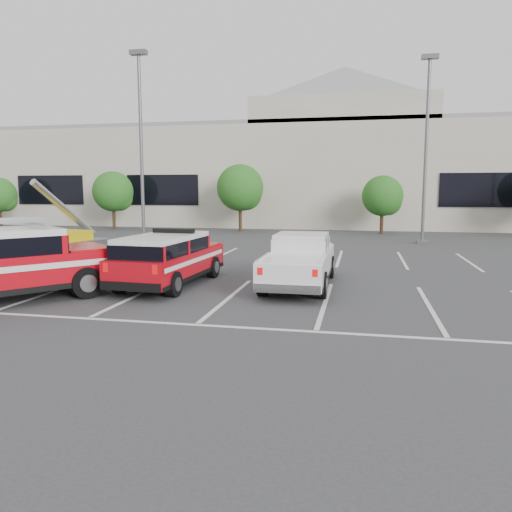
{
  "coord_description": "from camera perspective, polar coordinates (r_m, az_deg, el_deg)",
  "views": [
    {
      "loc": [
        3.58,
        -13.3,
        3.05
      ],
      "look_at": [
        0.52,
        1.28,
        1.05
      ],
      "focal_mm": 35.0,
      "sensor_mm": 36.0,
      "label": 1
    }
  ],
  "objects": [
    {
      "name": "ground",
      "position": [
        14.11,
        -3.14,
        -4.85
      ],
      "size": [
        120.0,
        120.0,
        0.0
      ],
      "primitive_type": "plane",
      "color": "#343437",
      "rests_on": "ground"
    },
    {
      "name": "tree_mid_right",
      "position": [
        35.38,
        14.4,
        6.52
      ],
      "size": [
        2.77,
        2.77,
        3.99
      ],
      "color": "#3F2B19",
      "rests_on": "ground"
    },
    {
      "name": "stall_markings",
      "position": [
        18.41,
        0.48,
        -1.87
      ],
      "size": [
        23.0,
        15.0,
        0.01
      ],
      "primitive_type": "cube",
      "color": "silver",
      "rests_on": "ground"
    },
    {
      "name": "tree_mid_left",
      "position": [
        36.35,
        -1.66,
        7.62
      ],
      "size": [
        3.37,
        3.37,
        4.85
      ],
      "color": "#3F2B19",
      "rests_on": "ground"
    },
    {
      "name": "convention_building",
      "position": [
        45.32,
        7.66,
        9.68
      ],
      "size": [
        60.0,
        16.99,
        13.2
      ],
      "color": "beige",
      "rests_on": "ground"
    },
    {
      "name": "utility_rig",
      "position": [
        19.8,
        -22.43,
        0.19
      ],
      "size": [
        3.99,
        4.19,
        3.41
      ],
      "rotation": [
        0.0,
        0.0,
        -0.19
      ],
      "color": "#59595E",
      "rests_on": "ground"
    },
    {
      "name": "fire_chief_suv",
      "position": [
        16.06,
        -9.95,
        -0.77
      ],
      "size": [
        2.14,
        5.19,
        1.79
      ],
      "rotation": [
        0.0,
        0.0,
        -0.06
      ],
      "color": "#AC0812",
      "rests_on": "ground"
    },
    {
      "name": "light_pole_mid",
      "position": [
        29.58,
        18.85,
        11.38
      ],
      "size": [
        0.9,
        0.6,
        10.24
      ],
      "color": "#59595E",
      "rests_on": "ground"
    },
    {
      "name": "white_pickup",
      "position": [
        15.85,
        5.02,
        -1.09
      ],
      "size": [
        1.85,
        5.32,
        1.63
      ],
      "rotation": [
        0.0,
        0.0,
        -0.0
      ],
      "color": "silver",
      "rests_on": "ground"
    },
    {
      "name": "light_pole_left",
      "position": [
        27.91,
        -12.98,
        11.84
      ],
      "size": [
        0.9,
        0.6,
        10.24
      ],
      "color": "#59595E",
      "rests_on": "ground"
    },
    {
      "name": "ladder_suv",
      "position": [
        15.17,
        -27.15,
        -1.36
      ],
      "size": [
        5.3,
        5.83,
        2.24
      ],
      "rotation": [
        0.0,
        0.0,
        -0.68
      ],
      "color": "#AC0812",
      "rests_on": "ground"
    },
    {
      "name": "tree_far_left",
      "position": [
        45.4,
        -27.18,
        6.11
      ],
      "size": [
        2.77,
        2.77,
        3.99
      ],
      "color": "#3F2B19",
      "rests_on": "ground"
    },
    {
      "name": "tree_left",
      "position": [
        39.89,
        -15.88,
        6.95
      ],
      "size": [
        3.07,
        3.07,
        4.42
      ],
      "color": "#3F2B19",
      "rests_on": "ground"
    }
  ]
}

